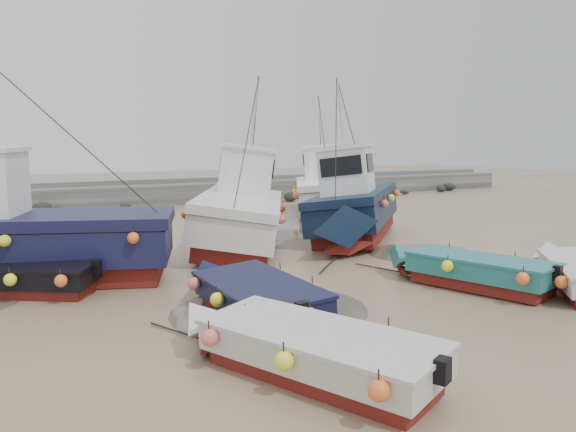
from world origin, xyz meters
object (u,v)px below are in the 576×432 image
cabin_boat_0 (0,235)px  person (133,264)px  cabin_boat_1 (238,209)px  cabin_boat_2 (356,206)px  dinghy_4 (6,272)px  cabin_boat_3 (328,188)px  dinghy_1 (253,291)px  dinghy_2 (468,266)px  dinghy_0 (301,342)px

cabin_boat_0 → person: bearing=-58.1°
cabin_boat_1 → cabin_boat_2: 4.56m
cabin_boat_1 → dinghy_4: bearing=-127.3°
cabin_boat_3 → cabin_boat_1: bearing=-113.1°
dinghy_1 → dinghy_4: (-4.57, 4.74, -0.00)m
dinghy_2 → cabin_boat_0: cabin_boat_0 is taller
dinghy_0 → person: bearing=69.7°
dinghy_2 → dinghy_4: (-10.59, 5.32, -0.01)m
dinghy_1 → dinghy_4: size_ratio=1.09×
dinghy_2 → cabin_boat_3: bearing=53.5°
dinghy_0 → dinghy_4: 8.85m
dinghy_4 → cabin_boat_3: cabin_boat_3 is taller
dinghy_1 → cabin_boat_0: 7.56m
dinghy_0 → cabin_boat_1: (4.15, 11.41, 0.76)m
cabin_boat_3 → person: cabin_boat_3 is taller
dinghy_2 → cabin_boat_1: size_ratio=0.56×
dinghy_2 → person: size_ratio=3.60×
dinghy_0 → person: 9.84m
cabin_boat_0 → cabin_boat_3: 17.95m
dinghy_1 → dinghy_4: same height
dinghy_4 → cabin_boat_1: (8.00, 3.44, 0.76)m
cabin_boat_1 → cabin_boat_2: size_ratio=1.25×
person → dinghy_4: bearing=16.4°
dinghy_2 → cabin_boat_2: bearing=60.5°
dinghy_0 → person: dinghy_0 is taller
cabin_boat_0 → cabin_boat_1: size_ratio=1.02×
dinghy_2 → cabin_boat_3: size_ratio=0.61×
dinghy_0 → cabin_boat_2: size_ratio=0.74×
dinghy_1 → cabin_boat_1: (3.43, 8.18, 0.76)m
dinghy_0 → dinghy_1: bearing=56.0°
dinghy_0 → cabin_boat_2: 12.98m
dinghy_0 → cabin_boat_2: cabin_boat_2 is taller
cabin_boat_0 → dinghy_0: bearing=-135.2°
dinghy_2 → cabin_boat_1: cabin_boat_1 is taller
cabin_boat_1 → person: (-4.35, -1.58, -1.30)m
cabin_boat_2 → person: cabin_boat_2 is taller
dinghy_4 → person: size_ratio=3.42×
dinghy_0 → person: (-0.20, 9.82, -0.54)m
cabin_boat_1 → cabin_boat_3: (7.97, 5.88, 0.03)m
dinghy_1 → dinghy_2: same height
dinghy_4 → cabin_boat_2: size_ratio=0.67×
cabin_boat_1 → cabin_boat_3: 9.91m
dinghy_1 → dinghy_2: 6.05m
cabin_boat_1 → dinghy_1: bearing=-83.3°
dinghy_0 → cabin_boat_3: (12.12, 17.28, 0.79)m
cabin_boat_3 → person: (-12.32, -7.46, -1.33)m
dinghy_4 → cabin_boat_3: bearing=-25.0°
dinghy_4 → cabin_boat_1: size_ratio=0.53×
dinghy_1 → cabin_boat_0: cabin_boat_0 is taller
dinghy_4 → cabin_boat_0: cabin_boat_0 is taller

